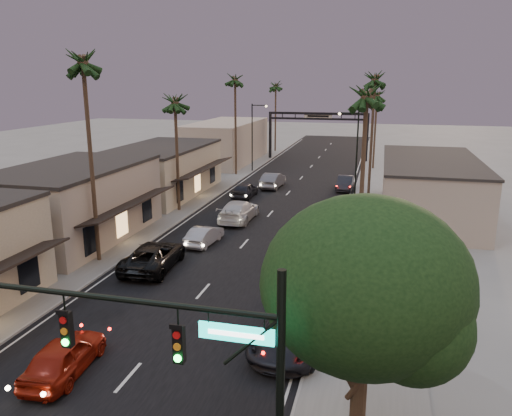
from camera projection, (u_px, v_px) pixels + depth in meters
The scene contains 30 objects.
ground at pixel (277, 206), 48.87m from camera, with size 200.00×200.00×0.00m, color slate.
road at pixel (286, 195), 53.56m from camera, with size 14.00×120.00×0.02m, color black.
sidewalk_left at pixel (222, 178), 62.38m from camera, with size 5.00×92.00×0.12m, color slate.
sidewalk_right at pixel (378, 186), 57.86m from camera, with size 5.00×92.00×0.12m, color slate.
storefront_mid at pixel (73, 205), 38.12m from camera, with size 8.00×14.00×5.50m, color #A19181.
storefront_far at pixel (162, 172), 53.21m from camera, with size 8.00×16.00×5.00m, color tan.
storefront_dist at pixel (227, 142), 74.68m from camera, with size 8.00×20.00×6.00m, color #A19181.
building_right at pixel (429, 189), 44.92m from camera, with size 8.00×18.00×5.00m, color #A19181.
traffic_signal at pixel (205, 365), 12.45m from camera, with size 8.51×0.22×7.80m.
corner_tree at pixel (367, 292), 14.56m from camera, with size 6.20×6.20×8.80m.
arch at pixel (318, 124), 75.66m from camera, with size 15.20×0.40×7.27m.
streetlight_right at pixel (354, 148), 50.59m from camera, with size 2.13×0.30×9.00m.
streetlight_left at pixel (254, 132), 66.09m from camera, with size 2.13×0.30×9.00m.
palm_lb at pixel (82, 57), 30.68m from camera, with size 3.20×3.20×15.20m.
palm_lc at pixel (175, 98), 44.55m from camera, with size 3.20×3.20×12.20m.
palm_ld at pixel (235, 77), 61.91m from camera, with size 3.20×3.20×14.20m.
palm_ra at pixel (367, 90), 28.95m from camera, with size 3.20×3.20×13.20m.
palm_rb at pixel (375, 75), 47.49m from camera, with size 3.20×3.20×14.20m.
palm_rc at pixel (377, 92), 66.76m from camera, with size 3.20×3.20×12.20m.
palm_far at pixel (276, 83), 83.67m from camera, with size 3.20×3.20×13.20m.
oncoming_red at pixel (64, 356), 20.81m from camera, with size 1.88×4.69×1.60m, color maroon.
oncoming_pickup at pixel (154, 256), 32.51m from camera, with size 2.84×6.16×1.71m, color black.
oncoming_silver at pixel (204, 235), 37.35m from camera, with size 1.47×4.22×1.39m, color gray.
oncoming_white at pixel (239, 211), 43.66m from camera, with size 2.51×6.16×1.79m, color #B5B5B5.
oncoming_dgrey at pixel (245, 190), 52.35m from camera, with size 1.92×4.78×1.63m, color black.
oncoming_grey_far at pixel (273, 180), 57.07m from camera, with size 1.82×5.23×1.72m, color #55555B.
curbside_near at pixel (294, 328), 23.00m from camera, with size 2.97×6.44×1.79m, color black.
curbside_black at pixel (314, 274), 29.61m from camera, with size 2.24×5.50×1.60m, color black.
curbside_grey at pixel (330, 220), 41.01m from camera, with size 1.84×4.58×1.56m, color #55555B.
curbside_far at pixel (345, 183), 55.89m from camera, with size 1.66×4.75×1.56m, color black.
Camera 1 is at (9.63, -6.43, 11.97)m, focal length 35.00 mm.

